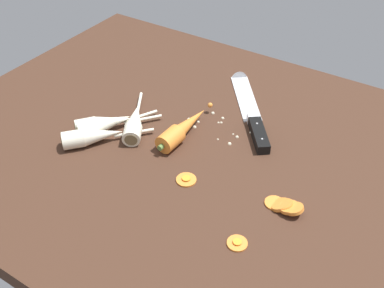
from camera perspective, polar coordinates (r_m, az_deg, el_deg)
The scene contains 11 objects.
ground_plane at distance 102.59cm, azimuth 0.60°, elevation -0.92°, with size 120.00×90.00×4.00cm, color #42281C.
chefs_knife at distance 113.12cm, azimuth 7.04°, elevation 4.75°, with size 23.77×29.61×4.18cm.
whole_carrot at distance 102.41cm, azimuth -1.15°, elevation 1.93°, with size 4.74×20.27×4.20cm.
parsnip_front at distance 105.67cm, azimuth -10.76°, elevation 2.40°, with size 11.07×18.17×4.00cm.
parsnip_mid_left at distance 102.66cm, azimuth -12.19°, elevation 0.93°, with size 15.11×16.47×4.00cm.
parsnip_mid_right at distance 105.95cm, azimuth -10.80°, elevation 2.51°, with size 14.25×16.80×4.00cm.
parsnip_back at distance 105.24cm, azimuth -7.13°, elevation 2.67°, with size 12.25×18.15×4.00cm.
carrot_slice_stack at distance 88.46cm, azimuth 11.33°, elevation -7.48°, with size 7.72×4.11×2.91cm.
carrot_slice_stray_near at distance 92.49cm, azimuth -0.72°, elevation -4.37°, with size 4.11×4.11×0.70cm.
carrot_slice_stray_mid at distance 82.04cm, azimuth 5.62°, elevation -12.05°, with size 3.67×3.67×0.70cm.
mince_crumbs at distance 106.30cm, azimuth 2.44°, elevation 2.33°, with size 15.34×8.96×0.89cm.
Camera 1 is at (41.21, -66.76, 64.10)cm, focal length 43.08 mm.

